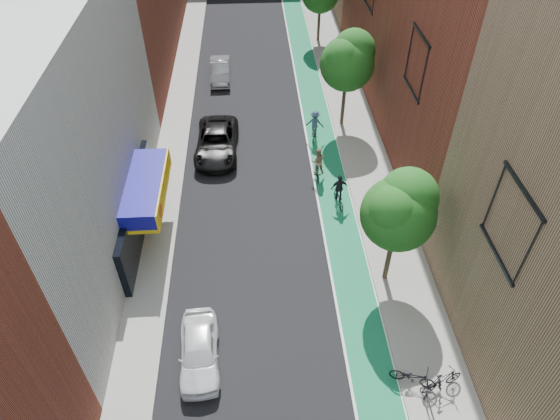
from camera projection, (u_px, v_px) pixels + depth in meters
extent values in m
cube|color=#157949|center=(315.00, 111.00, 36.52)|extent=(2.00, 68.00, 0.01)
cube|color=gray|center=(178.00, 115.00, 36.02)|extent=(2.00, 68.00, 0.15)
cube|color=gray|center=(349.00, 109.00, 36.59)|extent=(3.00, 68.00, 0.15)
cube|color=silver|center=(28.00, 145.00, 22.95)|extent=(8.00, 20.00, 12.00)
cylinder|color=#332619|center=(389.00, 256.00, 23.68)|extent=(0.24, 0.24, 3.30)
sphere|color=#194712|center=(398.00, 214.00, 21.85)|extent=(3.36, 3.36, 3.36)
sphere|color=#194712|center=(408.00, 197.00, 21.60)|extent=(2.64, 2.64, 2.64)
sphere|color=#194712|center=(395.00, 211.00, 21.29)|extent=(2.40, 2.40, 2.40)
cylinder|color=#332619|center=(343.00, 103.00, 33.96)|extent=(0.24, 0.24, 3.47)
sphere|color=#194712|center=(347.00, 64.00, 32.03)|extent=(3.53, 3.53, 3.53)
sphere|color=#194712|center=(354.00, 51.00, 31.76)|extent=(2.77, 2.77, 2.77)
sphere|color=#194712|center=(344.00, 59.00, 31.46)|extent=(2.52, 2.52, 2.52)
cylinder|color=#332619|center=(319.00, 24.00, 44.38)|extent=(0.24, 0.24, 3.19)
imported|color=white|center=(199.00, 351.00, 21.00)|extent=(1.88, 4.17, 1.39)
imported|color=black|center=(217.00, 142.00, 32.21)|extent=(2.81, 5.79, 1.59)
imported|color=#93979B|center=(220.00, 71.00, 39.69)|extent=(1.60, 4.38, 1.43)
imported|color=black|center=(317.00, 172.00, 30.40)|extent=(0.48, 1.63, 0.98)
imported|color=#9B765A|center=(318.00, 161.00, 29.98)|extent=(0.86, 0.67, 1.75)
imported|color=black|center=(339.00, 199.00, 28.61)|extent=(0.81, 1.73, 0.87)
imported|color=black|center=(339.00, 188.00, 28.18)|extent=(1.03, 0.55, 1.68)
imported|color=black|center=(314.00, 134.00, 33.50)|extent=(0.80, 1.60, 0.92)
imported|color=#385265|center=(315.00, 123.00, 33.04)|extent=(1.30, 0.94, 1.81)
imported|color=black|center=(442.00, 380.00, 19.98)|extent=(1.93, 1.10, 1.12)
imported|color=black|center=(413.00, 376.00, 20.18)|extent=(1.98, 1.28, 0.98)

